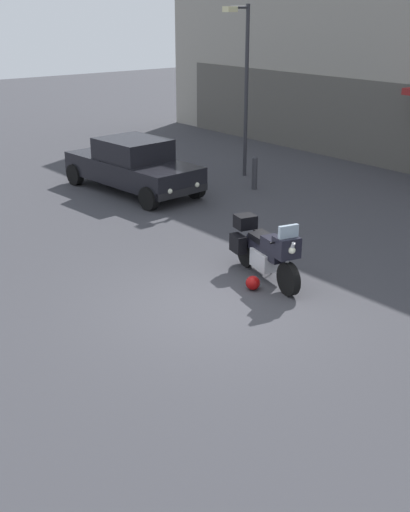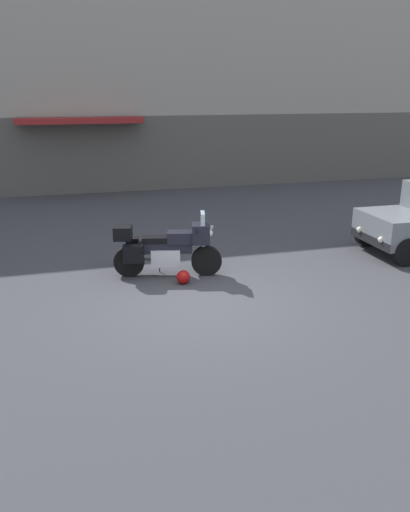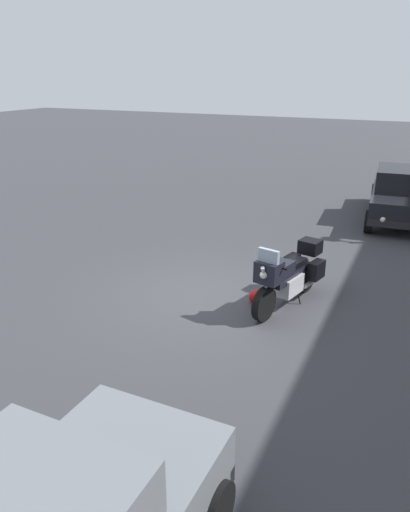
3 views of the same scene
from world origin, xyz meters
The scene contains 6 objects.
ground_plane centered at (0.00, 0.00, 0.00)m, with size 80.00×80.00×0.00m, color #38383D.
motorcycle centered at (-0.39, 1.65, 0.62)m, with size 2.23×1.02×1.36m.
helmet centered at (-0.15, 1.09, 0.14)m, with size 0.28×0.28×0.28m, color #990C0C.
car_sedan_far centered at (-7.59, 3.19, 0.78)m, with size 4.67×2.22×1.56m.
streetlamp_curbside centered at (-6.98, 6.88, 3.12)m, with size 0.28×0.94×5.17m.
bollard_curbside centered at (-5.56, 6.13, 0.53)m, with size 0.16×0.16×1.00m.
Camera 1 is at (8.23, -6.81, 5.12)m, focal length 45.72 mm.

